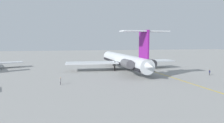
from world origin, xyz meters
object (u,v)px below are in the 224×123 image
ground_crew_near_tail (60,80)px  ground_crew_near_nose (210,72)px  safety_cone_nose (135,61)px  main_jetliner (124,60)px

ground_crew_near_tail → ground_crew_near_nose: bearing=-173.1°
ground_crew_near_nose → safety_cone_nose: size_ratio=3.20×
main_jetliner → safety_cone_nose: size_ratio=83.44×
ground_crew_near_tail → safety_cone_nose: (46.21, -34.10, -0.86)m
ground_crew_near_nose → ground_crew_near_tail: size_ratio=0.99×
ground_crew_near_nose → safety_cone_nose: bearing=-99.7°
ground_crew_near_nose → safety_cone_nose: ground_crew_near_nose is taller
safety_cone_nose → ground_crew_near_tail: bearing=143.6°
main_jetliner → ground_crew_near_tail: main_jetliner is taller
main_jetliner → ground_crew_near_tail: (-19.33, 21.11, -2.51)m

